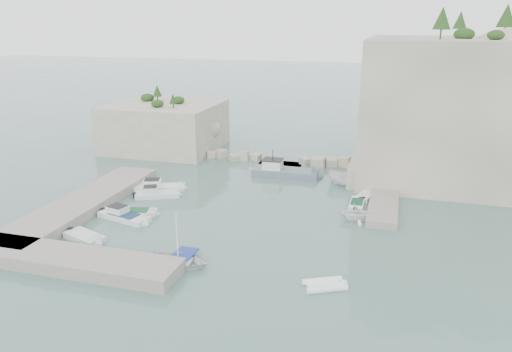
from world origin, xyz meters
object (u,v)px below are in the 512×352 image
(tender_east_b, at_px, (357,207))
(tender_east_c, at_px, (367,197))
(rowboat, at_px, (178,265))
(motorboat_d, at_px, (124,219))
(motorboat_b, at_px, (158,197))
(tender_east_a, at_px, (356,220))
(inflatable_dinghy, at_px, (324,287))
(motorboat_c, at_px, (137,215))
(work_boat, at_px, (285,176))
(motorboat_a, at_px, (160,190))
(tender_east_d, at_px, (347,186))
(motorboat_e, at_px, (85,240))

(tender_east_b, bearing_deg, tender_east_c, -13.18)
(rowboat, bearing_deg, motorboat_d, 52.88)
(motorboat_b, height_order, tender_east_a, tender_east_a)
(rowboat, height_order, tender_east_a, tender_east_a)
(rowboat, bearing_deg, motorboat_b, 34.06)
(inflatable_dinghy, bearing_deg, motorboat_c, 129.71)
(tender_east_c, xyz_separation_m, work_boat, (-10.63, 5.45, 0.00))
(rowboat, distance_m, tender_east_b, 21.65)
(motorboat_c, xyz_separation_m, work_boat, (11.50, 17.45, 0.00))
(motorboat_c, height_order, rowboat, rowboat)
(rowboat, xyz_separation_m, work_boat, (2.90, 26.27, 0.00))
(motorboat_a, height_order, tender_east_a, tender_east_a)
(motorboat_a, height_order, rowboat, motorboat_a)
(tender_east_b, xyz_separation_m, tender_east_d, (-1.76, 6.85, 0.00))
(tender_east_a, height_order, tender_east_c, tender_east_a)
(tender_east_c, bearing_deg, tender_east_d, 50.92)
(motorboat_a, relative_size, work_boat, 0.69)
(motorboat_a, bearing_deg, work_boat, 17.24)
(motorboat_a, bearing_deg, motorboat_c, -98.54)
(tender_east_d, bearing_deg, inflatable_dinghy, -161.51)
(rowboat, height_order, tender_east_b, rowboat)
(motorboat_e, relative_size, work_boat, 0.48)
(tender_east_d, bearing_deg, tender_east_b, -149.37)
(tender_east_a, bearing_deg, motorboat_d, 90.42)
(motorboat_a, relative_size, motorboat_e, 1.43)
(motorboat_b, relative_size, rowboat, 1.05)
(tender_east_a, relative_size, work_boat, 0.38)
(motorboat_e, distance_m, inflatable_dinghy, 22.30)
(rowboat, bearing_deg, inflatable_dinghy, -89.19)
(inflatable_dinghy, xyz_separation_m, work_boat, (-9.05, 26.44, 0.00))
(inflatable_dinghy, distance_m, tender_east_d, 24.55)
(motorboat_b, bearing_deg, motorboat_c, -108.75)
(tender_east_a, distance_m, tender_east_c, 7.15)
(motorboat_d, distance_m, work_boat, 22.41)
(tender_east_c, bearing_deg, motorboat_c, 133.51)
(motorboat_a, relative_size, inflatable_dinghy, 1.87)
(inflatable_dinghy, bearing_deg, tender_east_d, 65.62)
(motorboat_b, height_order, tender_east_d, tender_east_d)
(rowboat, bearing_deg, motorboat_e, 79.72)
(motorboat_a, distance_m, work_boat, 16.04)
(rowboat, distance_m, tender_east_c, 24.83)
(motorboat_b, relative_size, tender_east_b, 1.28)
(motorboat_a, relative_size, tender_east_d, 1.25)
(rowboat, height_order, tender_east_d, tender_east_d)
(work_boat, bearing_deg, tender_east_a, -53.24)
(rowboat, xyz_separation_m, tender_east_c, (13.53, 20.82, 0.00))
(tender_east_b, height_order, tender_east_c, same)
(tender_east_d, xyz_separation_m, work_boat, (-8.07, 1.91, 0.00))
(tender_east_d, height_order, work_boat, work_boat)
(motorboat_d, bearing_deg, inflatable_dinghy, -5.62)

